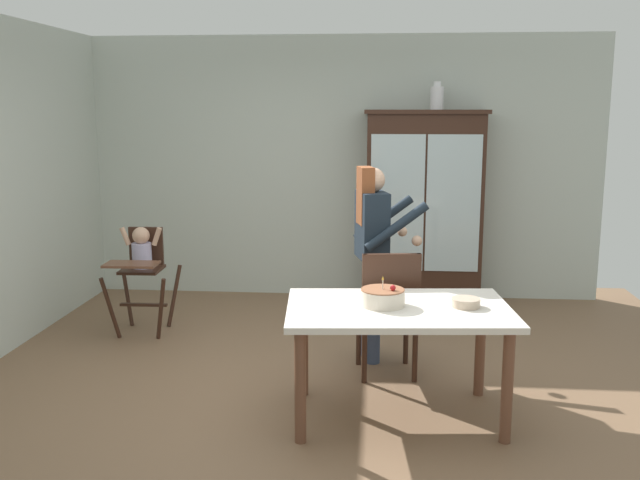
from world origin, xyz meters
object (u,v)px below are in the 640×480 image
object	(u,v)px
china_cabinet	(424,208)
high_chair_with_toddler	(142,260)
dining_chair_far_side	(389,305)
dining_table	(398,322)
ceramic_vase	(437,97)
serving_bowl	(466,303)
birthday_cake	(383,297)
adult_person	(373,239)

from	to	relation	value
china_cabinet	high_chair_with_toddler	distance (m)	2.80
high_chair_with_toddler	dining_chair_far_side	bearing A→B (deg)	-24.38
dining_table	ceramic_vase	bearing A→B (deg)	81.57
dining_table	serving_bowl	distance (m)	0.44
birthday_cake	serving_bowl	size ratio (longest dim) A/B	1.56
dining_table	high_chair_with_toddler	bearing A→B (deg)	144.62
ceramic_vase	adult_person	world-z (taller)	ceramic_vase
birthday_cake	dining_chair_far_side	xyz separation A→B (m)	(0.05, 0.65, -0.24)
dining_table	birthday_cake	bearing A→B (deg)	173.98
high_chair_with_toddler	adult_person	world-z (taller)	adult_person
china_cabinet	birthday_cake	size ratio (longest dim) A/B	6.97
adult_person	dining_chair_far_side	distance (m)	0.58
dining_table	birthday_cake	distance (m)	0.18
dining_table	birthday_cake	world-z (taller)	birthday_cake
serving_bowl	dining_chair_far_side	bearing A→B (deg)	126.57
ceramic_vase	adult_person	size ratio (longest dim) A/B	0.18
china_cabinet	dining_table	world-z (taller)	china_cabinet
birthday_cake	dining_chair_far_side	world-z (taller)	dining_chair_far_side
china_cabinet	adult_person	world-z (taller)	china_cabinet
serving_bowl	birthday_cake	bearing A→B (deg)	-178.14
dining_chair_far_side	serving_bowl	bearing A→B (deg)	118.32
high_chair_with_toddler	dining_chair_far_side	world-z (taller)	dining_chair_far_side
ceramic_vase	high_chair_with_toddler	size ratio (longest dim) A/B	0.28
ceramic_vase	serving_bowl	world-z (taller)	ceramic_vase
birthday_cake	dining_chair_far_side	bearing A→B (deg)	85.64
serving_bowl	dining_chair_far_side	size ratio (longest dim) A/B	0.19
adult_person	serving_bowl	xyz separation A→B (m)	(0.60, -1.03, -0.20)
dining_table	adult_person	bearing A→B (deg)	99.59
ceramic_vase	adult_person	distance (m)	2.12
china_cabinet	serving_bowl	size ratio (longest dim) A/B	10.84
ceramic_vase	high_chair_with_toddler	world-z (taller)	ceramic_vase
china_cabinet	ceramic_vase	bearing A→B (deg)	2.14
ceramic_vase	high_chair_with_toddler	bearing A→B (deg)	-155.33
china_cabinet	dining_table	size ratio (longest dim) A/B	1.32
high_chair_with_toddler	adult_person	bearing A→B (deg)	-15.79
ceramic_vase	birthday_cake	xyz separation A→B (m)	(-0.51, -2.76, -1.28)
china_cabinet	dining_table	distance (m)	2.80
serving_bowl	ceramic_vase	bearing A→B (deg)	90.21
dining_chair_far_side	birthday_cake	bearing A→B (deg)	77.39
china_cabinet	ceramic_vase	xyz separation A→B (m)	(0.10, 0.00, 1.09)
high_chair_with_toddler	birthday_cake	xyz separation A→B (m)	(2.10, -1.55, 0.14)
birthday_cake	dining_chair_far_side	size ratio (longest dim) A/B	0.29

